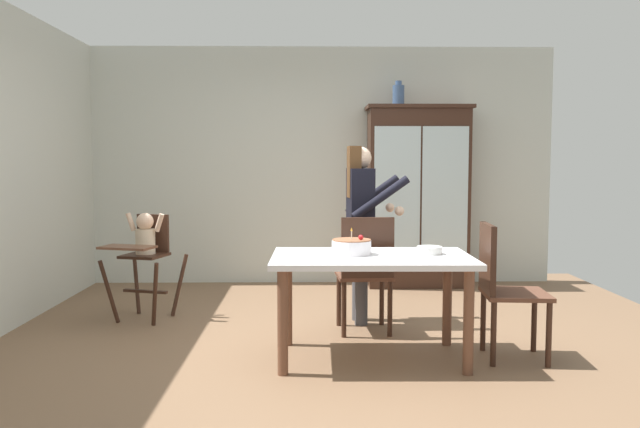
% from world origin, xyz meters
% --- Properties ---
extents(ground_plane, '(6.24, 6.24, 0.00)m').
position_xyz_m(ground_plane, '(0.00, 0.00, 0.00)').
color(ground_plane, brown).
extents(wall_back, '(5.32, 0.06, 2.70)m').
position_xyz_m(wall_back, '(0.00, 2.63, 1.35)').
color(wall_back, silver).
rests_on(wall_back, ground_plane).
extents(china_cabinet, '(1.16, 0.48, 2.02)m').
position_xyz_m(china_cabinet, '(1.09, 2.37, 1.01)').
color(china_cabinet, '#382116').
rests_on(china_cabinet, ground_plane).
extents(ceramic_vase, '(0.13, 0.13, 0.27)m').
position_xyz_m(ceramic_vase, '(0.86, 2.37, 2.14)').
color(ceramic_vase, '#3D567F').
rests_on(ceramic_vase, china_cabinet).
extents(high_chair_with_toddler, '(0.71, 0.79, 0.95)m').
position_xyz_m(high_chair_with_toddler, '(-1.58, 0.86, 0.65)').
color(high_chair_with_toddler, '#382116').
rests_on(high_chair_with_toddler, ground_plane).
extents(adult_person, '(0.52, 0.50, 1.53)m').
position_xyz_m(adult_person, '(0.32, 0.72, 0.97)').
color(adult_person, '#47474C').
rests_on(adult_person, ground_plane).
extents(dining_table, '(1.41, 0.89, 0.74)m').
position_xyz_m(dining_table, '(0.31, -0.32, 0.64)').
color(dining_table, silver).
rests_on(dining_table, ground_plane).
extents(birthday_cake, '(0.28, 0.28, 0.19)m').
position_xyz_m(birthday_cake, '(0.17, -0.27, 0.79)').
color(birthday_cake, white).
rests_on(birthday_cake, dining_table).
extents(serving_bowl, '(0.18, 0.18, 0.05)m').
position_xyz_m(serving_bowl, '(0.72, -0.26, 0.77)').
color(serving_bowl, silver).
rests_on(serving_bowl, dining_table).
extents(dining_chair_far_side, '(0.47, 0.47, 0.96)m').
position_xyz_m(dining_chair_far_side, '(0.32, 0.33, 0.56)').
color(dining_chair_far_side, '#382116').
rests_on(dining_chair_far_side, ground_plane).
extents(dining_chair_right_end, '(0.47, 0.47, 0.96)m').
position_xyz_m(dining_chair_right_end, '(1.22, -0.33, 0.56)').
color(dining_chair_right_end, '#382116').
rests_on(dining_chair_right_end, ground_plane).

